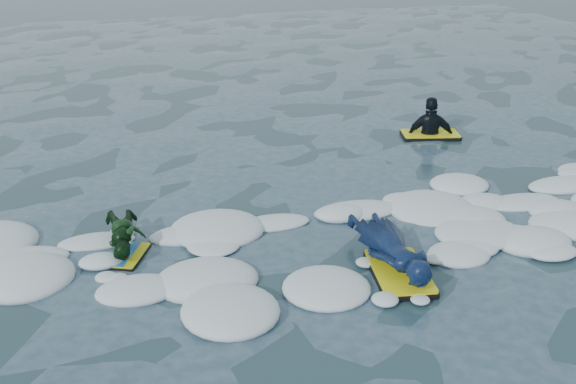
% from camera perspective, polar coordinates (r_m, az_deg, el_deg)
% --- Properties ---
extents(ground, '(120.00, 120.00, 0.00)m').
position_cam_1_polar(ground, '(8.71, 1.93, -6.79)').
color(ground, '#162E35').
rests_on(ground, ground).
extents(foam_band, '(12.00, 3.10, 0.30)m').
position_cam_1_polar(foam_band, '(9.59, 0.06, -3.92)').
color(foam_band, silver).
rests_on(foam_band, ground).
extents(prone_woman_unit, '(0.84, 1.80, 0.47)m').
position_cam_1_polar(prone_woman_unit, '(8.91, 8.29, -4.59)').
color(prone_woman_unit, black).
rests_on(prone_woman_unit, ground).
extents(prone_child_unit, '(0.66, 1.18, 0.42)m').
position_cam_1_polar(prone_child_unit, '(9.45, -12.74, -3.47)').
color(prone_child_unit, black).
rests_on(prone_child_unit, ground).
extents(waiting_rider_unit, '(1.19, 0.82, 1.62)m').
position_cam_1_polar(waiting_rider_unit, '(14.08, 11.16, 4.16)').
color(waiting_rider_unit, black).
rests_on(waiting_rider_unit, ground).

